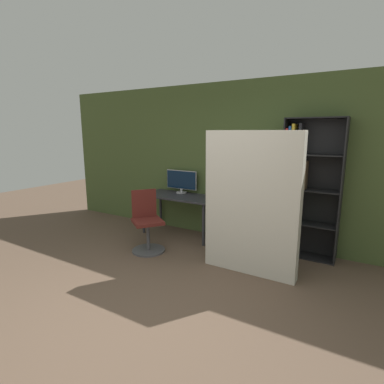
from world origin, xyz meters
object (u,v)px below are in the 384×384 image
office_chair (147,226)px  mattress_near (251,204)px  monitor (181,181)px  bookshelf (303,188)px

office_chair → mattress_near: bearing=3.5°
monitor → mattress_near: (1.73, -1.00, -0.03)m
monitor → office_chair: monitor is taller
bookshelf → mattress_near: 1.09m
office_chair → bookshelf: 2.47m
monitor → bookshelf: bookshelf is taller
office_chair → bookshelf: (2.13, 1.09, 0.65)m
bookshelf → mattress_near: bearing=-114.7°
mattress_near → monitor: bearing=149.9°
monitor → office_chair: (0.06, -1.11, -0.57)m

